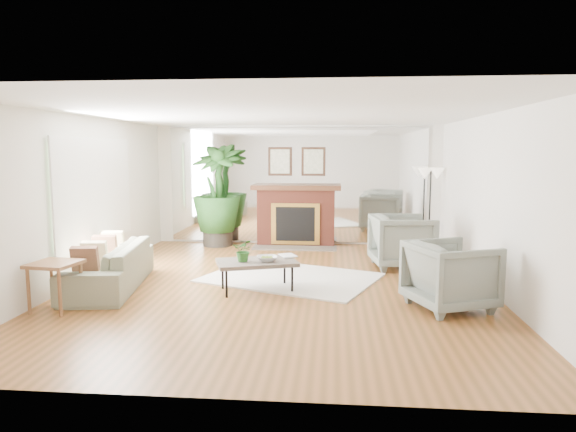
# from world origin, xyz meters

# --- Properties ---
(ground) EXTENTS (7.00, 7.00, 0.00)m
(ground) POSITION_xyz_m (0.00, 0.00, 0.00)
(ground) COLOR brown
(ground) RESTS_ON ground
(wall_left) EXTENTS (0.02, 7.00, 2.50)m
(wall_left) POSITION_xyz_m (-2.99, 0.00, 1.25)
(wall_left) COLOR white
(wall_left) RESTS_ON ground
(wall_right) EXTENTS (0.02, 7.00, 2.50)m
(wall_right) POSITION_xyz_m (2.99, 0.00, 1.25)
(wall_right) COLOR white
(wall_right) RESTS_ON ground
(wall_back) EXTENTS (6.00, 0.02, 2.50)m
(wall_back) POSITION_xyz_m (0.00, 3.49, 1.25)
(wall_back) COLOR white
(wall_back) RESTS_ON ground
(mirror_panel) EXTENTS (5.40, 0.04, 2.40)m
(mirror_panel) POSITION_xyz_m (0.00, 3.47, 1.25)
(mirror_panel) COLOR silver
(mirror_panel) RESTS_ON wall_back
(window_panel) EXTENTS (0.04, 2.40, 1.50)m
(window_panel) POSITION_xyz_m (-2.96, 0.40, 1.35)
(window_panel) COLOR #B2E09E
(window_panel) RESTS_ON wall_left
(fireplace) EXTENTS (1.85, 0.83, 2.05)m
(fireplace) POSITION_xyz_m (0.00, 3.26, 0.66)
(fireplace) COLOR maroon
(fireplace) RESTS_ON ground
(area_rug) EXTENTS (2.99, 2.59, 0.03)m
(area_rug) POSITION_xyz_m (0.12, 0.44, 0.01)
(area_rug) COLOR white
(area_rug) RESTS_ON ground
(coffee_table) EXTENTS (1.24, 0.96, 0.44)m
(coffee_table) POSITION_xyz_m (-0.29, -0.32, 0.40)
(coffee_table) COLOR #63574E
(coffee_table) RESTS_ON ground
(sofa) EXTENTS (1.16, 2.26, 0.63)m
(sofa) POSITION_xyz_m (-2.45, -0.32, 0.31)
(sofa) COLOR gray
(sofa) RESTS_ON ground
(armchair_back) EXTENTS (1.11, 1.08, 0.90)m
(armchair_back) POSITION_xyz_m (1.94, 1.38, 0.45)
(armchair_back) COLOR slate
(armchair_back) RESTS_ON ground
(armchair_front) EXTENTS (1.22, 1.20, 0.86)m
(armchair_front) POSITION_xyz_m (2.24, -0.91, 0.43)
(armchair_front) COLOR slate
(armchair_front) RESTS_ON ground
(side_table) EXTENTS (0.60, 0.60, 0.61)m
(side_table) POSITION_xyz_m (-2.65, -1.41, 0.51)
(side_table) COLOR brown
(side_table) RESTS_ON ground
(potted_ficus) EXTENTS (1.20, 1.20, 2.11)m
(potted_ficus) POSITION_xyz_m (-1.63, 3.10, 1.13)
(potted_ficus) COLOR black
(potted_ficus) RESTS_ON ground
(floor_lamp) EXTENTS (0.53, 0.30, 1.64)m
(floor_lamp) POSITION_xyz_m (2.70, 3.10, 1.40)
(floor_lamp) COLOR black
(floor_lamp) RESTS_ON ground
(tabletop_plant) EXTENTS (0.30, 0.27, 0.32)m
(tabletop_plant) POSITION_xyz_m (-0.46, -0.39, 0.60)
(tabletop_plant) COLOR #265E22
(tabletop_plant) RESTS_ON coffee_table
(fruit_bowl) EXTENTS (0.35, 0.35, 0.07)m
(fruit_bowl) POSITION_xyz_m (-0.15, -0.33, 0.47)
(fruit_bowl) COLOR brown
(fruit_bowl) RESTS_ON coffee_table
(book) EXTENTS (0.31, 0.35, 0.02)m
(book) POSITION_xyz_m (0.02, -0.04, 0.45)
(book) COLOR brown
(book) RESTS_ON coffee_table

